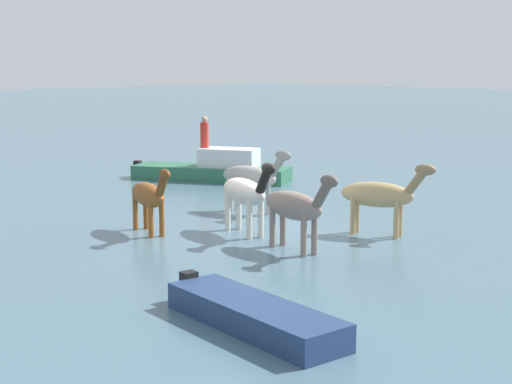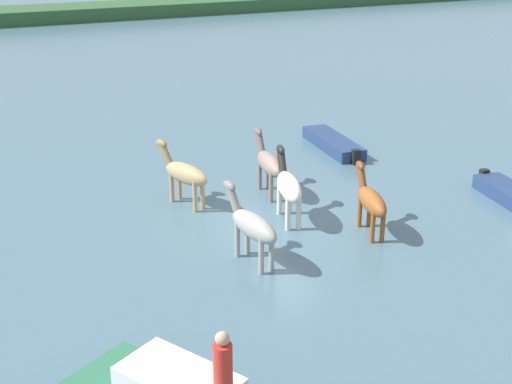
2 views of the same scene
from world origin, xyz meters
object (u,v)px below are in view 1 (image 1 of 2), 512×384
horse_mid_herd (380,195)px  person_watcher_seated (205,133)px  horse_gray_outer (252,177)px  boat_skiff_near (215,171)px  boat_motor_center (253,319)px  horse_chestnut_trailing (149,196)px  horse_dark_mare (245,192)px  horse_dun_straggler (296,206)px

horse_mid_herd → person_watcher_seated: bearing=144.4°
horse_gray_outer → boat_skiff_near: 6.87m
horse_gray_outer → boat_motor_center: 10.22m
boat_motor_center → horse_gray_outer: bearing=142.2°
person_watcher_seated → boat_skiff_near: bearing=121.8°
boat_skiff_near → horse_chestnut_trailing: bearing=-80.1°
horse_gray_outer → boat_motor_center: (7.04, 7.35, -0.91)m
horse_mid_herd → person_watcher_seated: 11.11m
boat_motor_center → boat_skiff_near: bearing=147.0°
horse_chestnut_trailing → horse_dark_mare: size_ratio=0.91×
horse_dark_mare → person_watcher_seated: 9.86m
boat_skiff_near → person_watcher_seated: person_watcher_seated is taller
horse_dun_straggler → horse_gray_outer: size_ratio=1.01×
horse_dun_straggler → boat_skiff_near: horse_dun_straggler is taller
boat_skiff_near → horse_mid_herd: bearing=-46.9°
boat_motor_center → person_watcher_seated: person_watcher_seated is taller
horse_dun_straggler → horse_mid_herd: size_ratio=1.03×
horse_gray_outer → boat_motor_center: size_ratio=0.63×
horse_gray_outer → horse_dark_mare: (2.14, 2.00, 0.04)m
horse_dark_mare → person_watcher_seated: (-5.56, -8.12, 0.67)m
horse_dun_straggler → person_watcher_seated: (-5.99, -10.29, 0.70)m
horse_dark_mare → horse_mid_herd: size_ratio=1.05×
horse_dark_mare → horse_dun_straggler: bearing=4.2°
horse_chestnut_trailing → horse_mid_herd: size_ratio=0.96×
horse_dark_mare → boat_motor_center: 7.32m
boat_motor_center → horse_mid_herd: bearing=117.4°
horse_dun_straggler → person_watcher_seated: 11.92m
boat_skiff_near → boat_motor_center: (10.66, 13.14, -0.17)m
boat_skiff_near → horse_dun_straggler: bearing=-60.6°
horse_dun_straggler → boat_motor_center: (4.46, 3.18, -0.92)m
horse_dun_straggler → boat_skiff_near: (-6.19, -9.96, -0.75)m
horse_dark_mare → person_watcher_seated: size_ratio=2.17×
horse_mid_herd → horse_chestnut_trailing: bearing=-155.5°
horse_dark_mare → boat_skiff_near: bearing=159.1°
horse_dun_straggler → horse_mid_herd: bearing=91.4°
horse_gray_outer → horse_mid_herd: horse_gray_outer is taller
boat_skiff_near → person_watcher_seated: size_ratio=5.06×
horse_chestnut_trailing → boat_motor_center: bearing=-9.2°
horse_dun_straggler → boat_skiff_near: bearing=156.2°
boat_skiff_near → boat_motor_center: 16.92m
horse_gray_outer → boat_skiff_near: bearing=140.7°
horse_gray_outer → boat_skiff_near: size_ratio=0.42×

